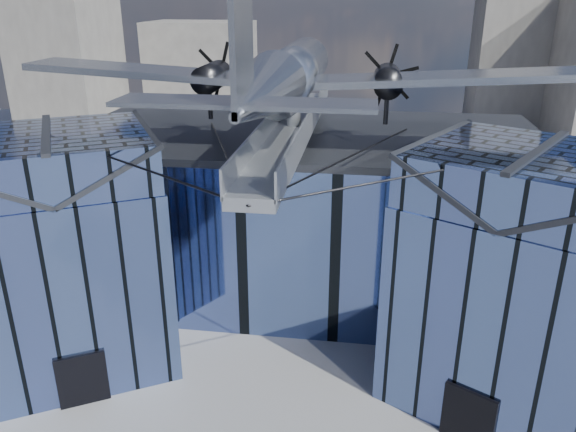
# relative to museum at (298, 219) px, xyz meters

# --- Properties ---
(ground_plane) EXTENTS (120.00, 120.00, 0.00)m
(ground_plane) POSITION_rel_museum_xyz_m (-0.00, -5.82, -5.54)
(ground_plane) COLOR gray
(museum) EXTENTS (32.88, 24.50, 17.60)m
(museum) POSITION_rel_museum_xyz_m (0.00, 0.00, 0.00)
(museum) COLOR #4C629C
(museum) RESTS_ON ground
(bg_towers) EXTENTS (77.00, 24.50, 26.00)m
(bg_towers) POSITION_rel_museum_xyz_m (1.45, 44.67, 4.47)
(bg_towers) COLOR gray
(bg_towers) RESTS_ON ground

